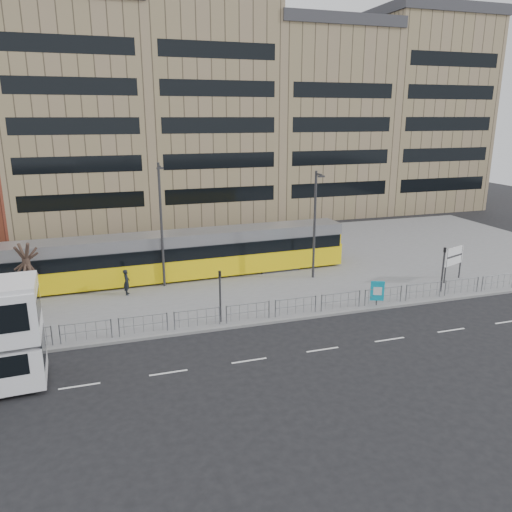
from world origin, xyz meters
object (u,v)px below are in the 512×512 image
object	(u,v)px
tram	(156,257)
ad_panel	(377,291)
lamp_post_east	(315,221)
traffic_light_west	(220,290)
station_sign	(454,257)
lamp_post_west	(161,221)
traffic_light_east	(443,264)
bare_tree	(23,240)
pedestrian	(127,282)

from	to	relation	value
tram	ad_panel	distance (m)	15.79
ad_panel	lamp_post_east	distance (m)	7.38
traffic_light_west	lamp_post_east	size ratio (longest dim) A/B	0.39
lamp_post_east	station_sign	bearing A→B (deg)	-21.32
traffic_light_west	lamp_post_west	size ratio (longest dim) A/B	0.36
tram	traffic_light_east	distance (m)	20.09
traffic_light_east	lamp_post_west	distance (m)	19.34
traffic_light_east	lamp_post_east	distance (m)	9.23
tram	station_sign	world-z (taller)	tram
lamp_post_east	tram	bearing A→B (deg)	164.97
tram	bare_tree	distance (m)	9.67
ad_panel	traffic_light_west	size ratio (longest dim) A/B	0.52
tram	ad_panel	bearing A→B (deg)	-38.39
lamp_post_east	traffic_light_east	bearing A→B (deg)	-37.30
tram	ad_panel	xyz separation A→B (m)	(12.68, -9.38, -0.77)
pedestrian	station_sign	bearing A→B (deg)	-89.66
station_sign	traffic_light_east	distance (m)	2.88
lamp_post_east	bare_tree	world-z (taller)	lamp_post_east
station_sign	traffic_light_east	world-z (taller)	traffic_light_east
ad_panel	station_sign	bearing A→B (deg)	42.19
pedestrian	bare_tree	size ratio (longest dim) A/B	0.27
ad_panel	bare_tree	size ratio (longest dim) A/B	0.25
ad_panel	bare_tree	xyz separation A→B (m)	(-20.59, 4.70, 3.77)
pedestrian	bare_tree	xyz separation A→B (m)	(-5.66, -2.15, 3.84)
ad_panel	lamp_post_east	xyz separation A→B (m)	(-1.53, 6.39, 3.37)
tram	ad_panel	world-z (taller)	tram
traffic_light_east	bare_tree	size ratio (longest dim) A/B	0.48
pedestrian	lamp_post_west	xyz separation A→B (m)	(2.62, 0.96, 3.82)
traffic_light_east	bare_tree	bearing A→B (deg)	-167.46
traffic_light_west	traffic_light_east	distance (m)	15.63
lamp_post_west	bare_tree	distance (m)	8.84
lamp_post_west	lamp_post_east	world-z (taller)	lamp_post_west
lamp_post_east	bare_tree	distance (m)	19.14
station_sign	traffic_light_east	xyz separation A→B (m)	(-2.28, -1.75, 0.24)
traffic_light_west	bare_tree	bearing A→B (deg)	167.98
tram	station_sign	xyz separation A→B (m)	(20.53, -6.65, 0.02)
pedestrian	traffic_light_west	distance (m)	8.12
bare_tree	pedestrian	bearing A→B (deg)	20.77
tram	traffic_light_west	distance (m)	9.30
traffic_light_west	traffic_light_east	size ratio (longest dim) A/B	1.00
station_sign	bare_tree	world-z (taller)	bare_tree
bare_tree	traffic_light_west	bearing A→B (deg)	-21.90
tram	lamp_post_west	size ratio (longest dim) A/B	3.37
station_sign	lamp_post_west	size ratio (longest dim) A/B	0.29
pedestrian	traffic_light_west	bearing A→B (deg)	-132.00
lamp_post_west	pedestrian	bearing A→B (deg)	-159.85
lamp_post_east	traffic_light_west	bearing A→B (deg)	-145.17
station_sign	lamp_post_east	world-z (taller)	lamp_post_east
lamp_post_west	bare_tree	bearing A→B (deg)	-159.43
traffic_light_east	station_sign	bearing A→B (deg)	58.18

